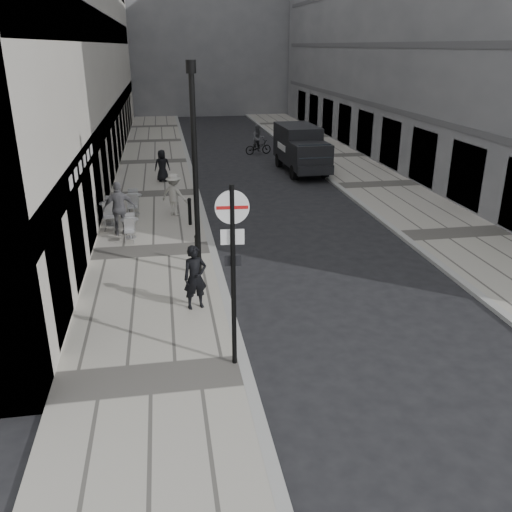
{
  "coord_description": "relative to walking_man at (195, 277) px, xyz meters",
  "views": [
    {
      "loc": [
        -1.46,
        -7.11,
        6.58
      ],
      "look_at": [
        0.79,
        6.0,
        1.4
      ],
      "focal_mm": 38.0,
      "sensor_mm": 36.0,
      "label": 1
    }
  ],
  "objects": [
    {
      "name": "pedestrian_c",
      "position": [
        -0.71,
        14.58,
        -0.06
      ],
      "size": [
        0.79,
        0.53,
        1.59
      ],
      "primitive_type": "imported",
      "rotation": [
        0.0,
        0.0,
        3.17
      ],
      "color": "black",
      "rests_on": "sidewalk"
    },
    {
      "name": "bollard_far",
      "position": [
        0.24,
        7.14,
        -0.37
      ],
      "size": [
        0.13,
        0.13,
        0.99
      ],
      "primitive_type": "cylinder",
      "color": "black",
      "rests_on": "sidewalk"
    },
    {
      "name": "cyclist",
      "position": [
        5.44,
        21.59,
        -0.25
      ],
      "size": [
        1.82,
        0.94,
        1.87
      ],
      "rotation": [
        0.0,
        0.0,
        0.2
      ],
      "color": "black",
      "rests_on": "ground"
    },
    {
      "name": "pedestrian_a",
      "position": [
        -2.3,
        6.41,
        0.12
      ],
      "size": [
        1.21,
        0.64,
        1.96
      ],
      "primitive_type": "imported",
      "rotation": [
        0.0,
        0.0,
        3.29
      ],
      "color": "#5A595F",
      "rests_on": "sidewalk"
    },
    {
      "name": "cafe_table_near",
      "position": [
        -2.76,
        7.64,
        -0.34
      ],
      "size": [
        0.79,
        1.79,
        1.02
      ],
      "color": "#B4B4B7",
      "rests_on": "sidewalk"
    },
    {
      "name": "pedestrian_b",
      "position": [
        -0.29,
        8.52,
        -0.0
      ],
      "size": [
        1.28,
        1.12,
        1.71
      ],
      "primitive_type": "imported",
      "rotation": [
        0.0,
        0.0,
        2.59
      ],
      "color": "#A6A39A",
      "rests_on": "sidewalk"
    },
    {
      "name": "building_far",
      "position": [
        2.34,
        50.17,
        10.02
      ],
      "size": [
        24.0,
        16.0,
        22.0
      ],
      "primitive_type": "cube",
      "color": "slate",
      "rests_on": "ground"
    },
    {
      "name": "cafe_table_far",
      "position": [
        -1.96,
        8.93,
        -0.38
      ],
      "size": [
        0.74,
        1.67,
        0.95
      ],
      "color": "#ACACAE",
      "rests_on": "sidewalk"
    },
    {
      "name": "ground",
      "position": [
        0.84,
        -5.83,
        -0.98
      ],
      "size": [
        120.0,
        120.0,
        0.0
      ],
      "primitive_type": "plane",
      "color": "black",
      "rests_on": "ground"
    },
    {
      "name": "lamppost",
      "position": [
        0.24,
        2.29,
        2.54
      ],
      "size": [
        0.27,
        0.27,
        6.11
      ],
      "color": "black",
      "rests_on": "sidewalk"
    },
    {
      "name": "bollard_near",
      "position": [
        0.24,
        3.19,
        -0.43
      ],
      "size": [
        0.11,
        0.11,
        0.86
      ],
      "primitive_type": "cylinder",
      "color": "black",
      "rests_on": "sidewalk"
    },
    {
      "name": "cafe_table_mid",
      "position": [
        -1.96,
        5.96,
        -0.44
      ],
      "size": [
        0.64,
        1.44,
        0.82
      ],
      "color": "#B8B8BB",
      "rests_on": "sidewalk"
    },
    {
      "name": "far_sidewalk",
      "position": [
        9.84,
        12.17,
        -0.92
      ],
      "size": [
        4.0,
        60.0,
        0.12
      ],
      "primitive_type": "cube",
      "color": "gray",
      "rests_on": "ground"
    },
    {
      "name": "sign_post",
      "position": [
        0.64,
        -2.83,
        1.68
      ],
      "size": [
        0.68,
        0.12,
        3.97
      ],
      "rotation": [
        0.0,
        0.0,
        -0.07
      ],
      "color": "black",
      "rests_on": "sidewalk"
    },
    {
      "name": "sidewalk",
      "position": [
        -1.16,
        12.17,
        -0.92
      ],
      "size": [
        4.0,
        60.0,
        0.12
      ],
      "primitive_type": "cube",
      "color": "gray",
      "rests_on": "ground"
    },
    {
      "name": "walking_man",
      "position": [
        0.0,
        0.0,
        0.0
      ],
      "size": [
        0.71,
        0.55,
        1.72
      ],
      "primitive_type": "imported",
      "rotation": [
        0.0,
        0.0,
        0.24
      ],
      "color": "black",
      "rests_on": "sidewalk"
    },
    {
      "name": "panel_van",
      "position": [
        6.84,
        16.08,
        0.41
      ],
      "size": [
        2.1,
        5.29,
        2.46
      ],
      "rotation": [
        0.0,
        0.0,
        0.03
      ],
      "color": "black",
      "rests_on": "ground"
    }
  ]
}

